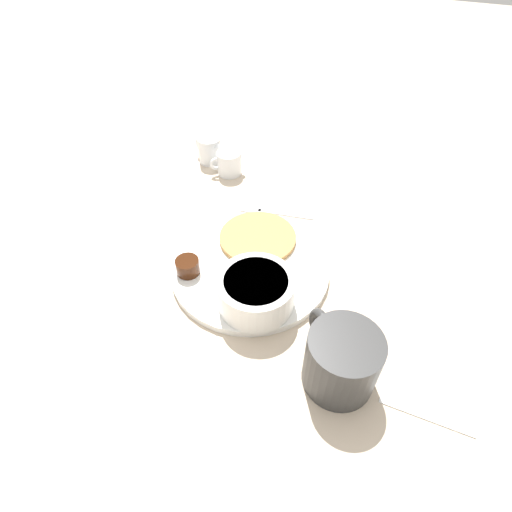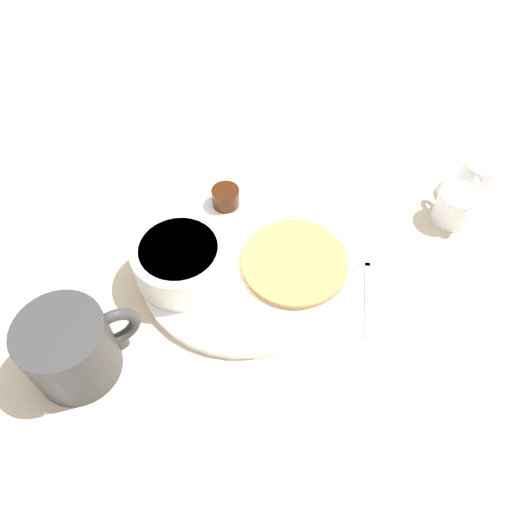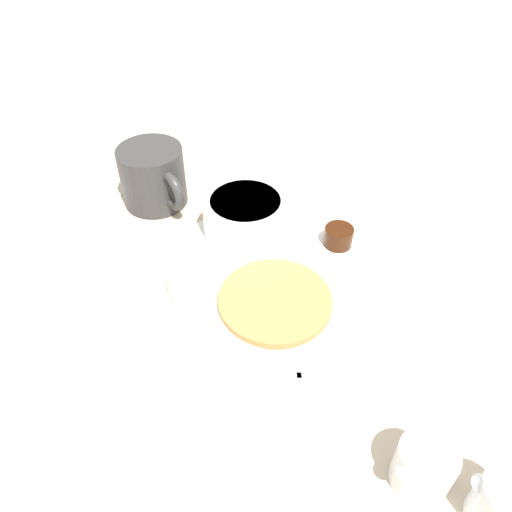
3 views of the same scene
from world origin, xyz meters
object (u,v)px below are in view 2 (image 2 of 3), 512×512
object	(u,v)px
plate	(242,264)
creamer_pitcher_far	(477,177)
coffee_mug	(72,348)
creamer_pitcher_near	(455,206)
fork	(368,275)
bowl	(180,260)

from	to	relation	value
plate	creamer_pitcher_far	size ratio (longest dim) A/B	3.62
plate	coffee_mug	bearing A→B (deg)	142.98
creamer_pitcher_near	fork	bearing A→B (deg)	142.94
fork	plate	bearing A→B (deg)	99.81
coffee_mug	creamer_pitcher_near	size ratio (longest dim) A/B	1.69
plate	creamer_pitcher_near	bearing A→B (deg)	-58.72
plate	fork	bearing A→B (deg)	-80.19
coffee_mug	creamer_pitcher_near	bearing A→B (deg)	-49.41
bowl	creamer_pitcher_far	size ratio (longest dim) A/B	1.59
coffee_mug	creamer_pitcher_near	xyz separation A→B (m)	(0.33, -0.39, -0.02)
creamer_pitcher_near	fork	distance (m)	0.16
creamer_pitcher_far	fork	world-z (taller)	creamer_pitcher_far
plate	creamer_pitcher_far	xyz separation A→B (m)	(0.21, -0.28, 0.02)
plate	creamer_pitcher_far	distance (m)	0.35
plate	fork	size ratio (longest dim) A/B	1.82
creamer_pitcher_near	fork	xyz separation A→B (m)	(-0.13, 0.10, -0.02)
bowl	coffee_mug	size ratio (longest dim) A/B	1.05
plate	bowl	size ratio (longest dim) A/B	2.27
creamer_pitcher_near	creamer_pitcher_far	world-z (taller)	creamer_pitcher_far
plate	creamer_pitcher_near	xyz separation A→B (m)	(0.15, -0.25, 0.02)
bowl	coffee_mug	bearing A→B (deg)	154.30
plate	fork	world-z (taller)	plate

